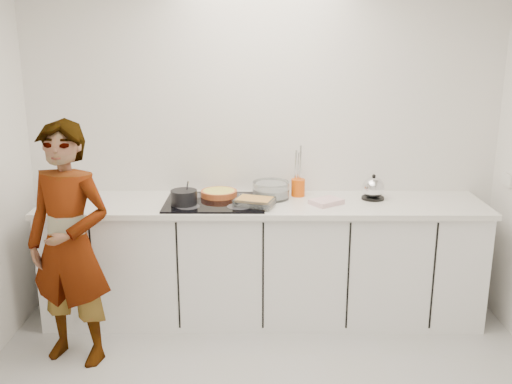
{
  "coord_description": "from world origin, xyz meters",
  "views": [
    {
      "loc": [
        -0.04,
        -2.73,
        2.07
      ],
      "look_at": [
        -0.05,
        1.05,
        1.05
      ],
      "focal_mm": 40.0,
      "sensor_mm": 36.0,
      "label": 1
    }
  ],
  "objects_px": {
    "kettle": "(373,189)",
    "utensil_crock": "(298,188)",
    "baking_dish": "(255,201)",
    "mixing_bowl": "(271,191)",
    "saucepan": "(184,197)",
    "tart_dish": "(219,193)",
    "hob": "(215,202)",
    "cook": "(70,245)"
  },
  "relations": [
    {
      "from": "hob",
      "to": "saucepan",
      "type": "xyz_separation_m",
      "value": [
        -0.21,
        -0.09,
        0.06
      ]
    },
    {
      "from": "tart_dish",
      "to": "utensil_crock",
      "type": "distance_m",
      "value": 0.6
    },
    {
      "from": "tart_dish",
      "to": "saucepan",
      "type": "xyz_separation_m",
      "value": [
        -0.23,
        -0.22,
        0.03
      ]
    },
    {
      "from": "utensil_crock",
      "to": "saucepan",
      "type": "bearing_deg",
      "value": -161.08
    },
    {
      "from": "kettle",
      "to": "tart_dish",
      "type": "bearing_deg",
      "value": 178.57
    },
    {
      "from": "hob",
      "to": "mixing_bowl",
      "type": "xyz_separation_m",
      "value": [
        0.41,
        0.12,
        0.05
      ]
    },
    {
      "from": "tart_dish",
      "to": "baking_dish",
      "type": "height_order",
      "value": "baking_dish"
    },
    {
      "from": "mixing_bowl",
      "to": "cook",
      "type": "distance_m",
      "value": 1.49
    },
    {
      "from": "baking_dish",
      "to": "utensil_crock",
      "type": "xyz_separation_m",
      "value": [
        0.33,
        0.3,
        0.02
      ]
    },
    {
      "from": "tart_dish",
      "to": "utensil_crock",
      "type": "xyz_separation_m",
      "value": [
        0.6,
        0.06,
        0.03
      ]
    },
    {
      "from": "baking_dish",
      "to": "cook",
      "type": "xyz_separation_m",
      "value": [
        -1.18,
        -0.47,
        -0.16
      ]
    },
    {
      "from": "hob",
      "to": "cook",
      "type": "relative_size",
      "value": 0.45
    },
    {
      "from": "kettle",
      "to": "utensil_crock",
      "type": "xyz_separation_m",
      "value": [
        -0.55,
        0.09,
        -0.02
      ]
    },
    {
      "from": "cook",
      "to": "mixing_bowl",
      "type": "bearing_deg",
      "value": 44.19
    },
    {
      "from": "baking_dish",
      "to": "mixing_bowl",
      "type": "bearing_deg",
      "value": 61.98
    },
    {
      "from": "hob",
      "to": "utensil_crock",
      "type": "height_order",
      "value": "utensil_crock"
    },
    {
      "from": "kettle",
      "to": "utensil_crock",
      "type": "distance_m",
      "value": 0.56
    },
    {
      "from": "tart_dish",
      "to": "mixing_bowl",
      "type": "relative_size",
      "value": 0.97
    },
    {
      "from": "saucepan",
      "to": "kettle",
      "type": "xyz_separation_m",
      "value": [
        1.38,
        0.2,
        0.01
      ]
    },
    {
      "from": "saucepan",
      "to": "kettle",
      "type": "distance_m",
      "value": 1.4
    },
    {
      "from": "cook",
      "to": "tart_dish",
      "type": "bearing_deg",
      "value": 53.92
    },
    {
      "from": "hob",
      "to": "utensil_crock",
      "type": "bearing_deg",
      "value": 17.7
    },
    {
      "from": "saucepan",
      "to": "cook",
      "type": "height_order",
      "value": "cook"
    },
    {
      "from": "baking_dish",
      "to": "mixing_bowl",
      "type": "distance_m",
      "value": 0.26
    },
    {
      "from": "kettle",
      "to": "baking_dish",
      "type": "bearing_deg",
      "value": -166.65
    },
    {
      "from": "saucepan",
      "to": "baking_dish",
      "type": "relative_size",
      "value": 0.71
    },
    {
      "from": "baking_dish",
      "to": "kettle",
      "type": "distance_m",
      "value": 0.91
    },
    {
      "from": "kettle",
      "to": "cook",
      "type": "bearing_deg",
      "value": -161.64
    },
    {
      "from": "mixing_bowl",
      "to": "kettle",
      "type": "relative_size",
      "value": 1.69
    },
    {
      "from": "baking_dish",
      "to": "kettle",
      "type": "height_order",
      "value": "kettle"
    },
    {
      "from": "tart_dish",
      "to": "cook",
      "type": "height_order",
      "value": "cook"
    },
    {
      "from": "utensil_crock",
      "to": "hob",
      "type": "bearing_deg",
      "value": -162.3
    },
    {
      "from": "saucepan",
      "to": "baking_dish",
      "type": "bearing_deg",
      "value": -1.59
    },
    {
      "from": "kettle",
      "to": "cook",
      "type": "distance_m",
      "value": 2.18
    },
    {
      "from": "kettle",
      "to": "cook",
      "type": "xyz_separation_m",
      "value": [
        -2.06,
        -0.68,
        -0.19
      ]
    },
    {
      "from": "tart_dish",
      "to": "utensil_crock",
      "type": "bearing_deg",
      "value": 5.85
    },
    {
      "from": "cook",
      "to": "kettle",
      "type": "bearing_deg",
      "value": 34.2
    },
    {
      "from": "saucepan",
      "to": "mixing_bowl",
      "type": "bearing_deg",
      "value": 18.82
    },
    {
      "from": "tart_dish",
      "to": "kettle",
      "type": "bearing_deg",
      "value": -1.43
    },
    {
      "from": "mixing_bowl",
      "to": "utensil_crock",
      "type": "xyz_separation_m",
      "value": [
        0.21,
        0.07,
        0.01
      ]
    },
    {
      "from": "saucepan",
      "to": "utensil_crock",
      "type": "xyz_separation_m",
      "value": [
        0.83,
        0.28,
        -0.0
      ]
    },
    {
      "from": "baking_dish",
      "to": "kettle",
      "type": "xyz_separation_m",
      "value": [
        0.88,
        0.21,
        0.04
      ]
    }
  ]
}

